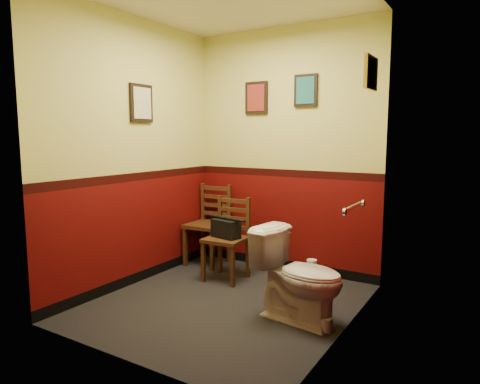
# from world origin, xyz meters

# --- Properties ---
(floor) EXTENTS (2.20, 2.40, 0.00)m
(floor) POSITION_xyz_m (0.00, 0.00, 0.00)
(floor) COLOR black
(floor) RESTS_ON ground
(wall_back) EXTENTS (2.20, 0.00, 2.70)m
(wall_back) POSITION_xyz_m (0.00, 1.20, 1.35)
(wall_back) COLOR #510808
(wall_back) RESTS_ON ground
(wall_front) EXTENTS (2.20, 0.00, 2.70)m
(wall_front) POSITION_xyz_m (0.00, -1.20, 1.35)
(wall_front) COLOR #510808
(wall_front) RESTS_ON ground
(wall_left) EXTENTS (0.00, 2.40, 2.70)m
(wall_left) POSITION_xyz_m (-1.10, 0.00, 1.35)
(wall_left) COLOR #510808
(wall_left) RESTS_ON ground
(wall_right) EXTENTS (0.00, 2.40, 2.70)m
(wall_right) POSITION_xyz_m (1.10, 0.00, 1.35)
(wall_right) COLOR #510808
(wall_right) RESTS_ON ground
(grab_bar) EXTENTS (0.05, 0.56, 0.06)m
(grab_bar) POSITION_xyz_m (1.07, 0.25, 0.95)
(grab_bar) COLOR silver
(grab_bar) RESTS_ON wall_right
(framed_print_back_a) EXTENTS (0.28, 0.04, 0.36)m
(framed_print_back_a) POSITION_xyz_m (-0.35, 1.18, 1.95)
(framed_print_back_a) COLOR black
(framed_print_back_a) RESTS_ON wall_back
(framed_print_back_b) EXTENTS (0.26, 0.04, 0.34)m
(framed_print_back_b) POSITION_xyz_m (0.25, 1.18, 2.00)
(framed_print_back_b) COLOR black
(framed_print_back_b) RESTS_ON wall_back
(framed_print_left) EXTENTS (0.04, 0.30, 0.38)m
(framed_print_left) POSITION_xyz_m (-1.08, 0.10, 1.85)
(framed_print_left) COLOR black
(framed_print_left) RESTS_ON wall_left
(framed_print_right) EXTENTS (0.04, 0.34, 0.28)m
(framed_print_right) POSITION_xyz_m (1.08, 0.60, 2.05)
(framed_print_right) COLOR olive
(framed_print_right) RESTS_ON wall_right
(toilet) EXTENTS (0.81, 0.52, 0.75)m
(toilet) POSITION_xyz_m (0.72, 0.00, 0.38)
(toilet) COLOR white
(toilet) RESTS_ON floor
(toilet_brush) EXTENTS (0.11, 0.11, 0.40)m
(toilet_brush) POSITION_xyz_m (0.98, -0.07, 0.06)
(toilet_brush) COLOR silver
(toilet_brush) RESTS_ON floor
(chair_left) EXTENTS (0.46, 0.46, 0.94)m
(chair_left) POSITION_xyz_m (-0.85, 0.94, 0.47)
(chair_left) COLOR #553019
(chair_left) RESTS_ON floor
(chair_right) EXTENTS (0.43, 0.43, 0.87)m
(chair_right) POSITION_xyz_m (-0.36, 0.59, 0.44)
(chair_right) COLOR #553019
(chair_right) RESTS_ON floor
(handbag) EXTENTS (0.33, 0.21, 0.22)m
(handbag) POSITION_xyz_m (-0.36, 0.55, 0.55)
(handbag) COLOR black
(handbag) RESTS_ON chair_right
(tp_stack) EXTENTS (0.23, 0.12, 0.20)m
(tp_stack) POSITION_xyz_m (0.40, 1.09, 0.08)
(tp_stack) COLOR silver
(tp_stack) RESTS_ON floor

